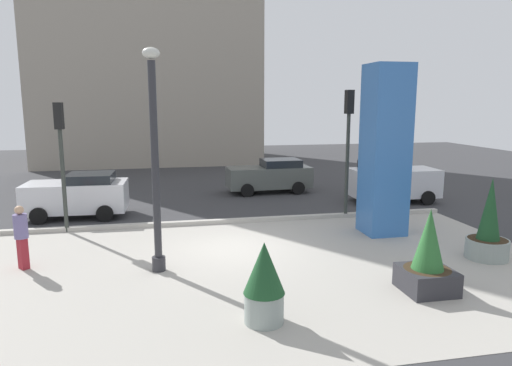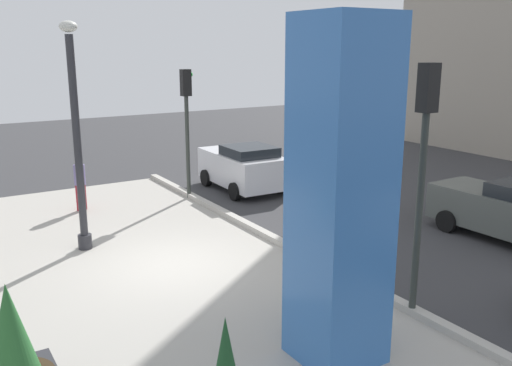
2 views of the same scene
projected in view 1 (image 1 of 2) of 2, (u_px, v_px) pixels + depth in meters
ground_plane at (218, 218)px, 18.28m from camera, size 60.00×60.00×0.00m
plaza_pavement at (244, 272)px, 12.48m from camera, size 18.00×10.00×0.02m
curb_strip at (220, 221)px, 17.41m from camera, size 18.00×0.24×0.16m
lamp_post at (155, 167)px, 12.05m from camera, size 0.44×0.44×5.88m
art_pillar_blue at (385, 151)px, 15.71m from camera, size 1.34×1.34×5.79m
potted_plant_near_right at (428, 259)px, 11.03m from camera, size 1.17×1.17×2.06m
potted_plant_by_pillar at (264, 282)px, 9.44m from camera, size 0.86×0.86×1.74m
potted_plant_mid_plaza at (488, 230)px, 13.39m from camera, size 1.20×1.20×2.40m
traffic_light_far_side at (348, 133)px, 17.80m from camera, size 0.28×0.42×4.98m
traffic_light_corner at (61, 146)px, 15.79m from camera, size 0.28×0.42×4.51m
car_intersection at (270, 176)px, 23.36m from camera, size 4.23×2.01×1.68m
car_far_lane at (78, 195)px, 18.30m from camera, size 3.91×2.19×1.75m
car_curb_west at (392, 181)px, 21.11m from camera, size 3.97×2.15×1.88m
pedestrian_on_sidewalk at (21, 234)px, 12.51m from camera, size 0.51×0.51×1.78m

